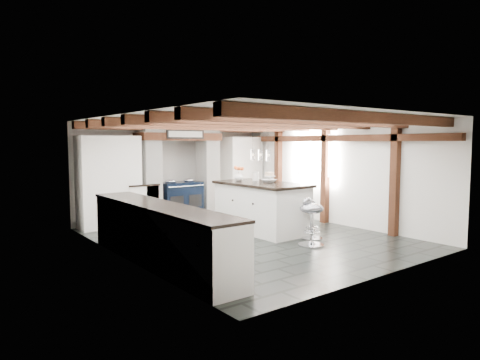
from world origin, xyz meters
TOP-DOWN VIEW (x-y plane):
  - ground at (0.00, 0.00)m, footprint 6.00×6.00m
  - room_shell at (-0.61, 1.42)m, footprint 6.00×6.03m
  - range_cooker at (0.00, 2.68)m, footprint 1.00×0.63m
  - kitchen_island at (0.61, 0.33)m, footprint 1.11×2.08m
  - bar_stool_near at (0.92, -0.82)m, footprint 0.47×0.47m
  - bar_stool_far at (0.49, -1.18)m, footprint 0.53×0.53m

SIDE VIEW (x-z plane):
  - ground at x=0.00m, z-range 0.00..0.00m
  - range_cooker at x=0.00m, z-range -0.03..0.96m
  - bar_stool_near at x=0.92m, z-range 0.09..0.85m
  - kitchen_island at x=0.61m, z-range -0.16..1.21m
  - bar_stool_far at x=0.49m, z-range 0.10..0.97m
  - room_shell at x=-0.61m, z-range -1.93..4.07m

